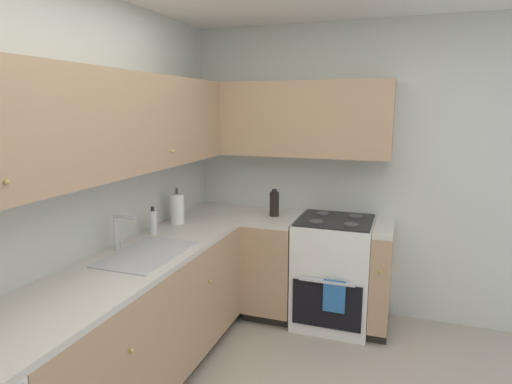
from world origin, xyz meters
The scene contains 14 objects.
wall_back centered at (0.00, 1.50, 1.26)m, with size 4.23×0.05×2.52m, color silver.
wall_right centered at (2.09, 0.00, 1.26)m, with size 0.05×3.05×2.52m, color silver.
lower_cabinets_back centered at (0.42, 1.18, 0.43)m, with size 2.09×0.62×0.86m.
countertop_back centered at (0.42, 1.18, 0.88)m, with size 3.30×0.60×0.04m, color beige.
lower_cabinets_right centered at (1.77, 0.43, 0.43)m, with size 0.62×1.20×0.86m.
countertop_right centered at (1.77, 0.43, 0.88)m, with size 0.60×1.20×0.03m.
oven_range centered at (1.78, 0.14, 0.46)m, with size 0.68×0.62×1.05m.
upper_cabinets_back centered at (0.26, 1.32, 1.72)m, with size 2.98×0.34×0.62m.
upper_cabinets_right centered at (1.91, 0.60, 1.72)m, with size 0.32×1.74×0.62m.
sink centered at (0.55, 1.15, 0.86)m, with size 0.64×0.40×0.10m.
faucet centered at (0.56, 1.36, 1.04)m, with size 0.07×0.16×0.24m.
soap_bottle centered at (0.95, 1.36, 0.99)m, with size 0.05×0.05×0.21m.
paper_towel_roll centered at (1.28, 1.34, 1.02)m, with size 0.11×0.11×0.30m.
oil_bottle centered at (1.77, 0.67, 1.00)m, with size 0.08×0.08×0.23m.
Camera 1 is at (-1.67, -0.37, 1.81)m, focal length 30.00 mm.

